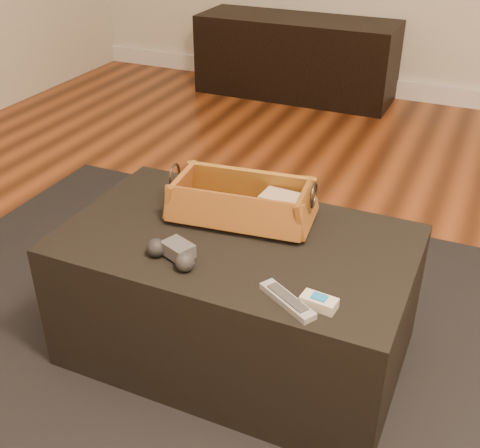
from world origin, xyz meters
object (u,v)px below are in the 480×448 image
at_px(silver_remote, 287,300).
at_px(cream_gadget, 319,302).
at_px(tv_remote, 233,212).
at_px(game_controller, 173,253).
at_px(ottoman, 237,296).
at_px(media_cabinet, 296,57).
at_px(wicker_basket, 242,203).

relative_size(silver_remote, cream_gadget, 1.86).
bearing_deg(tv_remote, game_controller, -114.00).
relative_size(ottoman, cream_gadget, 11.00).
bearing_deg(game_controller, tv_remote, 78.75).
bearing_deg(ottoman, media_cabinet, 105.68).
bearing_deg(silver_remote, cream_gadget, 13.78).
bearing_deg(cream_gadget, game_controller, 175.90).
height_order(game_controller, silver_remote, game_controller).
height_order(tv_remote, cream_gadget, tv_remote).
distance_m(game_controller, cream_gadget, 0.42).
bearing_deg(game_controller, media_cabinet, 102.60).
distance_m(ottoman, wicker_basket, 0.28).
bearing_deg(silver_remote, media_cabinet, 109.03).
height_order(media_cabinet, tv_remote, media_cabinet).
bearing_deg(media_cabinet, ottoman, -74.32).
distance_m(silver_remote, cream_gadget, 0.08).
distance_m(ottoman, game_controller, 0.31).
distance_m(media_cabinet, silver_remote, 2.89).
relative_size(wicker_basket, cream_gadget, 4.95).
relative_size(game_controller, cream_gadget, 1.84).
distance_m(media_cabinet, cream_gadget, 2.89).
bearing_deg(game_controller, ottoman, 59.74).
xyz_separation_m(tv_remote, cream_gadget, (0.36, -0.30, -0.01)).
distance_m(media_cabinet, ottoman, 2.59).
bearing_deg(ottoman, cream_gadget, -33.68).
distance_m(media_cabinet, wicker_basket, 2.49).
height_order(media_cabinet, silver_remote, media_cabinet).
bearing_deg(tv_remote, media_cabinet, 92.37).
bearing_deg(ottoman, tv_remote, 119.69).
xyz_separation_m(tv_remote, game_controller, (-0.05, -0.27, -0.00)).
height_order(ottoman, cream_gadget, cream_gadget).
distance_m(media_cabinet, tv_remote, 2.50).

